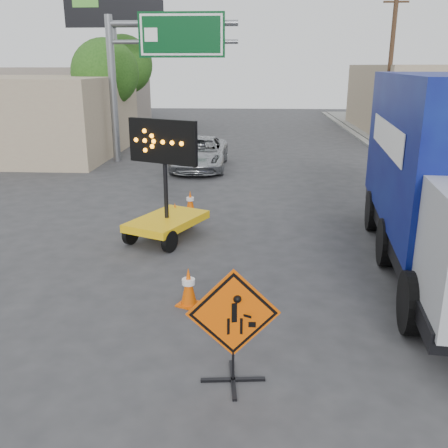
{
  "coord_description": "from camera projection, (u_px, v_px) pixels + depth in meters",
  "views": [
    {
      "loc": [
        0.32,
        -6.39,
        4.57
      ],
      "look_at": [
        -0.29,
        3.71,
        1.34
      ],
      "focal_mm": 40.0,
      "sensor_mm": 36.0,
      "label": 1
    }
  ],
  "objects": [
    {
      "name": "ground",
      "position": [
        228.0,
        384.0,
        7.48
      ],
      "size": [
        100.0,
        100.0,
        0.0
      ],
      "primitive_type": "plane",
      "color": "#2D2D30",
      "rests_on": "ground"
    },
    {
      "name": "curb_right",
      "position": [
        415.0,
        176.0,
        21.31
      ],
      "size": [
        0.4,
        60.0,
        0.12
      ],
      "primitive_type": "cube",
      "color": "gray",
      "rests_on": "ground"
    },
    {
      "name": "storefront_left_far",
      "position": [
        64.0,
        96.0,
        40.01
      ],
      "size": [
        12.0,
        10.0,
        4.4
      ],
      "primitive_type": "cube",
      "color": "gray",
      "rests_on": "ground"
    },
    {
      "name": "building_right_far",
      "position": [
        438.0,
        99.0,
        34.56
      ],
      "size": [
        10.0,
        14.0,
        4.6
      ],
      "primitive_type": "cube",
      "color": "tan",
      "rests_on": "ground"
    },
    {
      "name": "highway_gantry",
      "position": [
        154.0,
        54.0,
        23.27
      ],
      "size": [
        6.18,
        0.38,
        6.9
      ],
      "color": "slate",
      "rests_on": "ground"
    },
    {
      "name": "billboard",
      "position": [
        114.0,
        17.0,
        30.33
      ],
      "size": [
        6.1,
        0.54,
        9.85
      ],
      "color": "slate",
      "rests_on": "ground"
    },
    {
      "name": "utility_pole_far",
      "position": [
        390.0,
        63.0,
        28.42
      ],
      "size": [
        1.8,
        0.26,
        9.0
      ],
      "color": "#452E1D",
      "rests_on": "ground"
    },
    {
      "name": "tree_left_near",
      "position": [
        105.0,
        73.0,
        27.6
      ],
      "size": [
        3.71,
        3.71,
        6.03
      ],
      "color": "#452E1D",
      "rests_on": "ground"
    },
    {
      "name": "tree_left_far",
      "position": [
        123.0,
        65.0,
        35.13
      ],
      "size": [
        4.1,
        4.1,
        6.66
      ],
      "color": "#452E1D",
      "rests_on": "ground"
    },
    {
      "name": "construction_sign",
      "position": [
        233.0,
        324.0,
        7.27
      ],
      "size": [
        1.38,
        0.98,
        1.84
      ],
      "rotation": [
        0.0,
        0.0,
        0.1
      ],
      "color": "black",
      "rests_on": "ground"
    },
    {
      "name": "arrow_board",
      "position": [
        167.0,
        214.0,
        13.52
      ],
      "size": [
        2.21,
        2.65,
        3.26
      ],
      "rotation": [
        0.0,
        0.0,
        -0.44
      ],
      "color": "#EAB10D",
      "rests_on": "ground"
    },
    {
      "name": "pickup_truck",
      "position": [
        200.0,
        153.0,
        22.88
      ],
      "size": [
        2.41,
        5.16,
        1.43
      ],
      "primitive_type": "imported",
      "rotation": [
        0.0,
        0.0,
        0.01
      ],
      "color": "#A0A3A7",
      "rests_on": "ground"
    },
    {
      "name": "cone_a",
      "position": [
        189.0,
        287.0,
        9.84
      ],
      "size": [
        0.54,
        0.54,
        0.8
      ],
      "rotation": [
        0.0,
        0.0,
        -0.43
      ],
      "color": "#DD4F04",
      "rests_on": "ground"
    },
    {
      "name": "cone_b",
      "position": [
        171.0,
        233.0,
        13.23
      ],
      "size": [
        0.32,
        0.32,
        0.63
      ],
      "rotation": [
        0.0,
        0.0,
        -0.01
      ],
      "color": "#DD4F04",
      "rests_on": "ground"
    },
    {
      "name": "cone_c",
      "position": [
        175.0,
        215.0,
        14.61
      ],
      "size": [
        0.49,
        0.49,
        0.75
      ],
      "rotation": [
        0.0,
        0.0,
        0.34
      ],
      "color": "#DD4F04",
      "rests_on": "ground"
    },
    {
      "name": "cone_d",
      "position": [
        190.0,
        202.0,
        16.01
      ],
      "size": [
        0.51,
        0.51,
        0.76
      ],
      "rotation": [
        0.0,
        0.0,
        0.42
      ],
      "color": "#DD4F04",
      "rests_on": "ground"
    }
  ]
}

